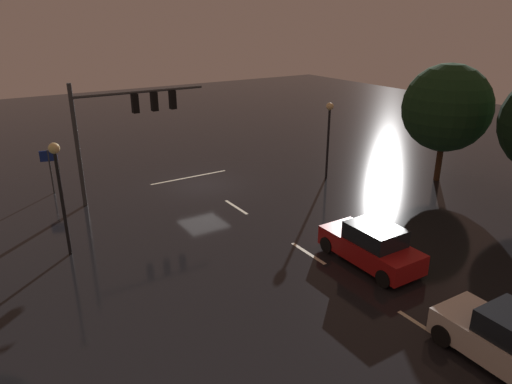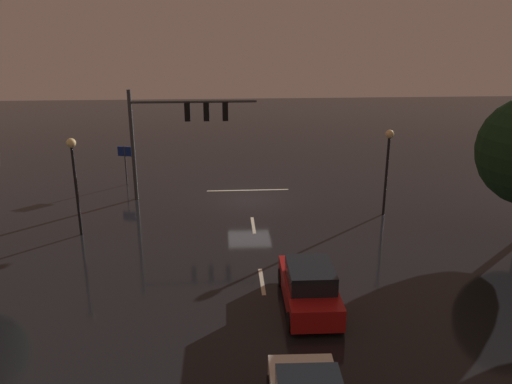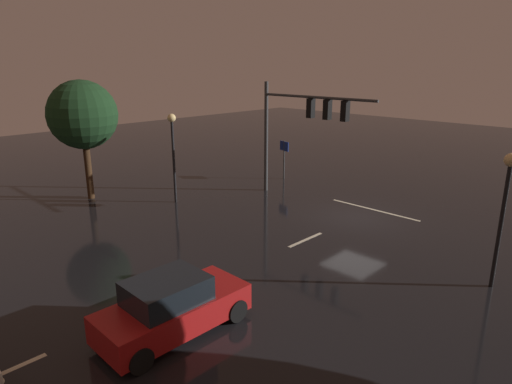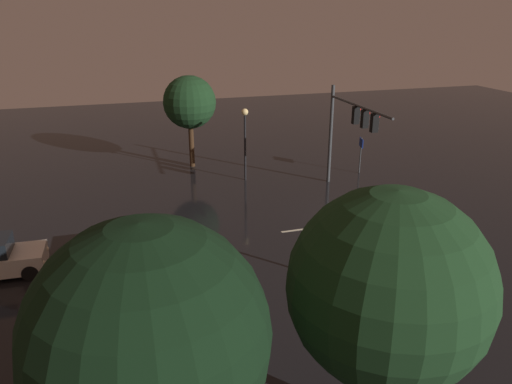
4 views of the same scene
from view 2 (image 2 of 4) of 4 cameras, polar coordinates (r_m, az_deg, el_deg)
ground_plane at (r=30.38m, az=-0.75°, el=-0.80°), size 80.00×80.00×0.00m
traffic_signal_assembly at (r=29.79m, az=-8.52°, el=7.52°), size 7.11×0.47×6.32m
lane_dash_far at (r=26.64m, az=-0.31°, el=-3.63°), size 0.16×2.20×0.01m
lane_dash_mid at (r=21.22m, az=0.66°, el=-9.73°), size 0.16×2.20×0.01m
lane_dash_near at (r=16.20m, az=2.34°, el=-19.78°), size 0.16×2.20×0.01m
stop_bar at (r=31.99m, az=-0.91°, el=0.20°), size 5.00×0.16×0.01m
car_approaching at (r=19.28m, az=5.83°, el=-10.24°), size 1.94×4.38×1.70m
street_lamp_left_kerb at (r=27.98m, az=14.20°, el=3.90°), size 0.44×0.44×4.61m
street_lamp_right_kerb at (r=25.84m, az=-19.25°, el=2.50°), size 0.44×0.44×4.79m
route_sign at (r=33.57m, az=-14.11°, el=3.74°), size 0.89×0.29×2.51m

